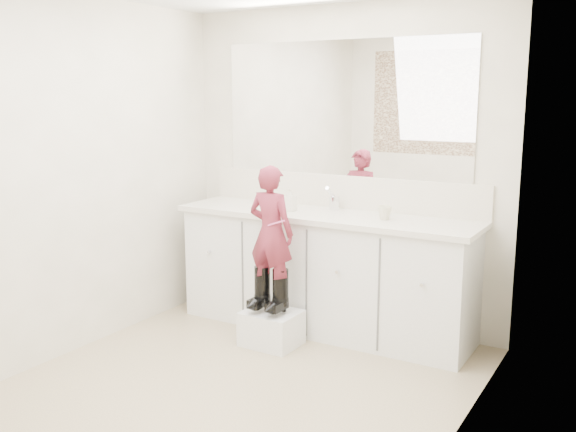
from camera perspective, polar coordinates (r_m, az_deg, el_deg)
The scene contains 16 objects.
floor at distance 3.98m, azimuth -5.23°, elevation -15.26°, with size 3.00×3.00×0.00m, color #856F57.
wall_back at distance 4.90m, azimuth 4.83°, elevation 4.35°, with size 2.60×2.60×0.00m, color #BDB7A1.
wall_left at distance 4.50m, azimuth -19.07°, elevation 3.23°, with size 3.00×3.00×0.00m, color #BDB7A1.
wall_right at distance 3.05m, azimuth 14.61°, elevation 0.15°, with size 3.00×3.00×0.00m, color #BDB7A1.
vanity_cabinet at distance 4.81m, azimuth 3.26°, elevation -5.18°, with size 2.20×0.55×0.85m, color silver.
countertop at distance 4.69m, azimuth 3.23°, elevation 0.01°, with size 2.28×0.58×0.04m, color beige.
backsplash at distance 4.91m, azimuth 4.72°, elevation 2.19°, with size 2.28×0.03×0.25m, color beige.
mirror at distance 4.86m, azimuth 4.85°, elevation 9.49°, with size 2.00×0.02×1.00m, color white.
faucet at distance 4.83m, azimuth 4.14°, elevation 1.14°, with size 0.08×0.08×0.10m, color silver.
cup at distance 4.49m, azimuth 8.59°, elevation 0.29°, with size 0.10×0.10×0.09m, color beige.
soap_bottle at distance 4.76m, azimuth 0.19°, elevation 1.45°, with size 0.08×0.08×0.17m, color silver.
step_stool at distance 4.59m, azimuth -1.47°, elevation -9.93°, with size 0.38×0.32×0.24m, color silver.
boot_left at distance 4.54m, azimuth -2.30°, elevation -6.43°, with size 0.12×0.21×0.32m, color black, non-canonical shape.
boot_right at distance 4.46m, azimuth -0.67°, elevation -6.73°, with size 0.12×0.21×0.32m, color black, non-canonical shape.
toddler at distance 4.40m, azimuth -1.52°, elevation -1.50°, with size 0.34×0.22×0.93m, color #B33750.
toothbrush at distance 4.31m, azimuth -1.06°, elevation -0.63°, with size 0.01×0.01×0.14m, color #E05797.
Camera 1 is at (2.11, -2.89, 1.74)m, focal length 40.00 mm.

